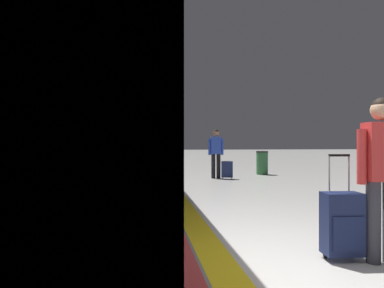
# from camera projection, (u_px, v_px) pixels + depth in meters

# --- Properties ---
(ground_plane) EXTENTS (120.00, 120.00, 0.00)m
(ground_plane) POSITION_uv_depth(u_px,v_px,m) (300.00, 281.00, 2.71)
(ground_plane) COLOR silver
(safety_line_strip) EXTENTS (0.36, 80.00, 0.01)m
(safety_line_strip) POSITION_uv_depth(u_px,v_px,m) (163.00, 173.00, 12.51)
(safety_line_strip) COLOR yellow
(safety_line_strip) RESTS_ON ground
(tactile_edge_band) EXTENTS (0.68, 80.00, 0.01)m
(tactile_edge_band) POSITION_uv_depth(u_px,v_px,m) (154.00, 174.00, 12.45)
(tactile_edge_band) COLOR slate
(tactile_edge_band) RESTS_ON ground
(high_speed_train) EXTENTS (2.94, 28.52, 4.97)m
(high_speed_train) POSITION_uv_depth(u_px,v_px,m) (105.00, 108.00, 11.61)
(high_speed_train) COLOR #38383D
(high_speed_train) RESTS_ON ground
(traveller_foreground) EXTENTS (0.51, 0.23, 1.65)m
(traveller_foreground) POSITION_uv_depth(u_px,v_px,m) (382.00, 167.00, 3.13)
(traveller_foreground) COLOR #383842
(traveller_foreground) RESTS_ON ground
(rolling_suitcase_foreground) EXTENTS (0.40, 0.27, 1.08)m
(rolling_suitcase_foreground) POSITION_uv_depth(u_px,v_px,m) (342.00, 224.00, 3.20)
(rolling_suitcase_foreground) COLOR #19234C
(rolling_suitcase_foreground) RESTS_ON ground
(passenger_near) EXTENTS (0.53, 0.24, 1.69)m
(passenger_near) POSITION_uv_depth(u_px,v_px,m) (216.00, 150.00, 10.81)
(passenger_near) COLOR black
(passenger_near) RESTS_ON ground
(suitcase_near) EXTENTS (0.42, 0.32, 0.60)m
(suitcase_near) POSITION_uv_depth(u_px,v_px,m) (227.00, 169.00, 10.58)
(suitcase_near) COLOR #19234C
(suitcase_near) RESTS_ON ground
(waste_bin) EXTENTS (0.46, 0.46, 0.91)m
(waste_bin) POSITION_uv_depth(u_px,v_px,m) (262.00, 163.00, 12.16)
(waste_bin) COLOR #2D6638
(waste_bin) RESTS_ON ground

